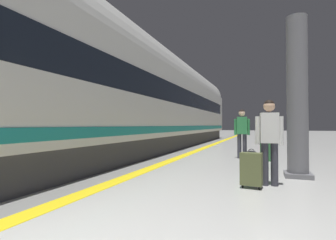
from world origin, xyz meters
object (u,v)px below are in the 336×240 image
waste_bin (267,147)px  high_speed_train (86,80)px  passenger_far (263,128)px  platform_pillar (297,100)px  duffel_bag_mid (251,155)px  passenger_mid (242,130)px  suitcase_near (251,169)px  passenger_near (269,136)px  duffel_bag_far (268,140)px

waste_bin → high_speed_train: bearing=-152.5°
passenger_far → waste_bin: size_ratio=1.86×
passenger_far → platform_pillar: platform_pillar is taller
high_speed_train → duffel_bag_mid: (4.61, 2.76, -2.35)m
passenger_mid → suitcase_near: bearing=-83.4°
passenger_near → platform_pillar: 1.46m
duffel_bag_far → passenger_near: bearing=-90.6°
high_speed_train → passenger_mid: size_ratio=21.01×
high_speed_train → passenger_near: (5.12, -1.06, -1.55)m
passenger_mid → passenger_far: 9.44m
suitcase_near → passenger_far: 13.79m
suitcase_near → platform_pillar: platform_pillar is taller
suitcase_near → platform_pillar: size_ratio=0.18×
suitcase_near → duffel_bag_mid: bearing=92.6°
high_speed_train → duffel_bag_mid: size_ratio=81.40×
suitcase_near → duffel_bag_far: 13.60m
suitcase_near → duffel_bag_mid: (-0.19, 4.15, -0.20)m
passenger_near → suitcase_near: bearing=-133.2°
suitcase_near → waste_bin: bearing=85.7°
passenger_mid → duffel_bag_far: size_ratio=3.87×
passenger_near → platform_pillar: size_ratio=0.46×
duffel_bag_far → platform_pillar: 12.28m
passenger_near → waste_bin: bearing=90.2°
passenger_near → passenger_mid: 4.11m
duffel_bag_mid → duffel_bag_far: 9.46m
suitcase_near → passenger_mid: size_ratio=0.38×
waste_bin → passenger_mid: bearing=159.4°
suitcase_near → duffel_bag_mid: 4.16m
passenger_near → waste_bin: (-0.01, 3.72, -0.50)m
suitcase_near → passenger_mid: (-0.51, 4.36, 0.64)m
passenger_mid → duffel_bag_mid: passenger_mid is taller
duffel_bag_far → platform_pillar: bearing=-87.8°
high_speed_train → passenger_far: bearing=68.3°
high_speed_train → passenger_mid: (4.29, 2.96, -1.52)m
passenger_far → duffel_bag_far: bearing=-30.3°
platform_pillar → waste_bin: platform_pillar is taller
duffel_bag_far → waste_bin: 9.54m
duffel_bag_far → passenger_mid: bearing=-96.0°
duffel_bag_mid → high_speed_train: bearing=-149.1°
passenger_mid → waste_bin: 1.02m
passenger_near → waste_bin: passenger_near is taller
passenger_far → waste_bin: bearing=-89.0°
passenger_far → duffel_bag_far: size_ratio=3.85×
passenger_near → passenger_mid: (-0.83, 4.02, 0.03)m
high_speed_train → passenger_near: size_ratio=21.78×
suitcase_near → platform_pillar: bearing=56.9°
high_speed_train → duffel_bag_far: (5.26, 12.19, -2.35)m
passenger_mid → waste_bin: bearing=-20.6°
passenger_near → suitcase_near: size_ratio=2.53×
duffel_bag_far → waste_bin: bearing=-90.9°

